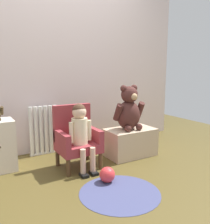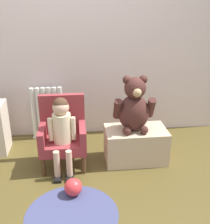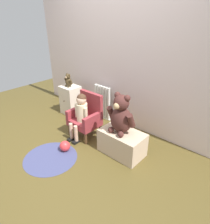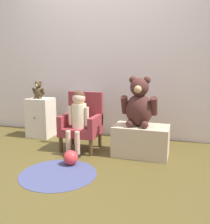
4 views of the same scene
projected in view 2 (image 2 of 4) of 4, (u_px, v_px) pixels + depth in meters
ground_plane at (69, 201)px, 2.30m from camera, size 6.00×6.00×0.00m
back_wall at (65, 32)px, 3.04m from camera, size 3.80×0.05×2.40m
radiator at (47, 113)px, 3.23m from camera, size 0.37×0.05×0.62m
child_armchair at (63, 133)px, 2.71m from camera, size 0.44×0.38×0.68m
child_figure at (62, 125)px, 2.56m from camera, size 0.25×0.35×0.72m
low_bench at (135, 145)px, 2.83m from camera, size 0.61×0.37×0.34m
large_teddy_bear at (134, 107)px, 2.67m from camera, size 0.40×0.28×0.55m
floor_rug at (72, 215)px, 2.14m from camera, size 0.72×0.72×0.01m
toy_ball at (73, 187)px, 2.34m from camera, size 0.15×0.15×0.15m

